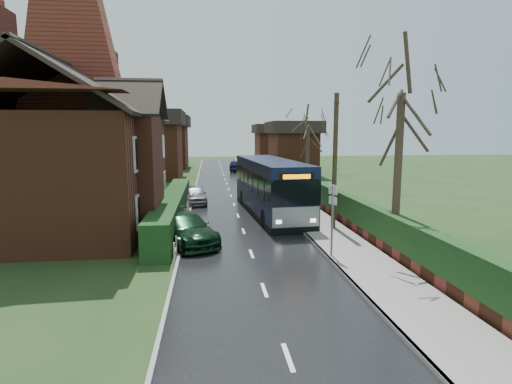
{
  "coord_description": "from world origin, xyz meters",
  "views": [
    {
      "loc": [
        -1.73,
        -18.37,
        5.13
      ],
      "look_at": [
        0.89,
        3.96,
        1.8
      ],
      "focal_mm": 28.0,
      "sensor_mm": 36.0,
      "label": 1
    }
  ],
  "objects": [
    {
      "name": "tree_right_near",
      "position": [
        6.0,
        -2.77,
        7.18
      ],
      "size": [
        4.45,
        4.45,
        9.62
      ],
      "color": "#35291F",
      "rests_on": "ground"
    },
    {
      "name": "bus_stop_sign",
      "position": [
        3.2,
        -3.0,
        2.04
      ],
      "size": [
        0.25,
        0.45,
        3.09
      ],
      "rotation": [
        0.0,
        0.0,
        0.42
      ],
      "color": "slate",
      "rests_on": "ground"
    },
    {
      "name": "tree_right_far",
      "position": [
        6.22,
        13.42,
        5.86
      ],
      "size": [
        4.06,
        4.06,
        7.85
      ],
      "color": "#34291E",
      "rests_on": "ground"
    },
    {
      "name": "kerb_right",
      "position": [
        3.05,
        10.0,
        0.07
      ],
      "size": [
        0.12,
        100.0,
        0.14
      ],
      "primitive_type": "cube",
      "color": "gray",
      "rests_on": "ground"
    },
    {
      "name": "road",
      "position": [
        0.0,
        10.0,
        0.01
      ],
      "size": [
        6.0,
        100.0,
        0.02
      ],
      "primitive_type": "cube",
      "color": "black",
      "rests_on": "ground"
    },
    {
      "name": "car_silver",
      "position": [
        -2.8,
        10.76,
        0.67
      ],
      "size": [
        1.92,
        4.06,
        1.34
      ],
      "primitive_type": "imported",
      "rotation": [
        0.0,
        0.0,
        0.09
      ],
      "color": "#9D9DA2",
      "rests_on": "ground"
    },
    {
      "name": "ground",
      "position": [
        0.0,
        0.0,
        0.0
      ],
      "size": [
        140.0,
        140.0,
        0.0
      ],
      "primitive_type": "plane",
      "color": "#31461E",
      "rests_on": "ground"
    },
    {
      "name": "right_wall_hedge",
      "position": [
        5.8,
        10.0,
        1.02
      ],
      "size": [
        0.6,
        50.0,
        1.8
      ],
      "color": "brown",
      "rests_on": "ground"
    },
    {
      "name": "car_green",
      "position": [
        -2.9,
        0.16,
        0.71
      ],
      "size": [
        3.73,
        5.29,
        1.42
      ],
      "primitive_type": "imported",
      "rotation": [
        0.0,
        0.0,
        0.4
      ],
      "color": "black",
      "rests_on": "ground"
    },
    {
      "name": "brick_house",
      "position": [
        -8.73,
        4.78,
        4.38
      ],
      "size": [
        9.3,
        14.6,
        10.3
      ],
      "color": "brown",
      "rests_on": "ground"
    },
    {
      "name": "car_distant",
      "position": [
        2.0,
        34.87,
        0.7
      ],
      "size": [
        2.3,
        4.47,
        1.4
      ],
      "primitive_type": "imported",
      "rotation": [
        0.0,
        0.0,
        2.94
      ],
      "color": "black",
      "rests_on": "ground"
    },
    {
      "name": "telegraph_pole",
      "position": [
        4.8,
        1.84,
        3.62
      ],
      "size": [
        0.25,
        0.92,
        7.16
      ],
      "rotation": [
        0.0,
        0.0,
        -0.08
      ],
      "color": "#322716",
      "rests_on": "ground"
    },
    {
      "name": "tree_house_side",
      "position": [
        -13.55,
        10.0,
        7.67
      ],
      "size": [
        4.52,
        4.52,
        10.27
      ],
      "color": "#3D2F24",
      "rests_on": "ground"
    },
    {
      "name": "pavement",
      "position": [
        4.25,
        10.0,
        0.07
      ],
      "size": [
        2.5,
        100.0,
        0.14
      ],
      "primitive_type": "cube",
      "color": "slate",
      "rests_on": "ground"
    },
    {
      "name": "picket_fence",
      "position": [
        -3.15,
        5.0,
        0.45
      ],
      "size": [
        0.1,
        16.0,
        0.9
      ],
      "primitive_type": null,
      "color": "tan",
      "rests_on": "ground"
    },
    {
      "name": "kerb_left",
      "position": [
        -3.05,
        10.0,
        0.05
      ],
      "size": [
        0.12,
        100.0,
        0.1
      ],
      "primitive_type": "cube",
      "color": "gray",
      "rests_on": "ground"
    },
    {
      "name": "front_hedge",
      "position": [
        -3.9,
        5.0,
        0.8
      ],
      "size": [
        1.2,
        16.0,
        1.6
      ],
      "primitive_type": "cube",
      "color": "black",
      "rests_on": "ground"
    },
    {
      "name": "bus",
      "position": [
        2.12,
        6.57,
        1.71
      ],
      "size": [
        3.51,
        11.52,
        3.45
      ],
      "rotation": [
        0.0,
        0.0,
        0.08
      ],
      "color": "black",
      "rests_on": "ground"
    }
  ]
}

